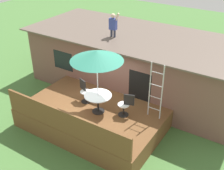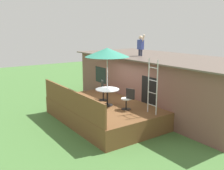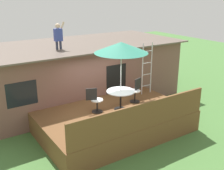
{
  "view_description": "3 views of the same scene",
  "coord_description": "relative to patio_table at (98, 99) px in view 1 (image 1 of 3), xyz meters",
  "views": [
    {
      "loc": [
        5.56,
        -7.36,
        7.12
      ],
      "look_at": [
        0.46,
        0.67,
        1.69
      ],
      "focal_mm": 45.54,
      "sensor_mm": 36.0,
      "label": 1
    },
    {
      "loc": [
        9.41,
        -6.14,
        4.13
      ],
      "look_at": [
        -0.06,
        0.45,
        1.6
      ],
      "focal_mm": 41.36,
      "sensor_mm": 36.0,
      "label": 2
    },
    {
      "loc": [
        -5.21,
        -7.81,
        4.99
      ],
      "look_at": [
        0.19,
        0.41,
        1.66
      ],
      "focal_mm": 44.44,
      "sensor_mm": 36.0,
      "label": 3
    }
  ],
  "objects": [
    {
      "name": "patio_table",
      "position": [
        0.0,
        0.0,
        0.0
      ],
      "size": [
        1.04,
        1.04,
        0.74
      ],
      "color": "black",
      "rests_on": "deck"
    },
    {
      "name": "ground_plane",
      "position": [
        -0.28,
        0.04,
        -1.39
      ],
      "size": [
        40.0,
        40.0,
        0.0
      ],
      "primitive_type": "plane",
      "color": "#477538"
    },
    {
      "name": "patio_chair_right",
      "position": [
        0.99,
        0.36,
        -0.13
      ],
      "size": [
        0.6,
        0.44,
        0.92
      ],
      "rotation": [
        0.0,
        0.0,
        -2.8
      ],
      "color": "black",
      "rests_on": "deck"
    },
    {
      "name": "person_figure",
      "position": [
        -1.12,
        2.84,
        1.95
      ],
      "size": [
        0.47,
        0.2,
        1.11
      ],
      "color": "#33384C",
      "rests_on": "house"
    },
    {
      "name": "patio_umbrella",
      "position": [
        0.0,
        -0.0,
        1.76
      ],
      "size": [
        1.9,
        1.9,
        2.54
      ],
      "color": "silver",
      "rests_on": "deck"
    },
    {
      "name": "patio_chair_left",
      "position": [
        -0.89,
        0.34,
        -0.13
      ],
      "size": [
        0.6,
        0.44,
        0.92
      ],
      "rotation": [
        0.0,
        0.0,
        -0.36
      ],
      "color": "black",
      "rests_on": "deck"
    },
    {
      "name": "house",
      "position": [
        -0.28,
        3.63,
        -0.01
      ],
      "size": [
        10.5,
        4.5,
        2.73
      ],
      "color": "brown",
      "rests_on": "ground"
    },
    {
      "name": "deck",
      "position": [
        -0.28,
        0.04,
        -0.99
      ],
      "size": [
        5.41,
        3.48,
        0.8
      ],
      "primitive_type": "cube",
      "color": "brown",
      "rests_on": "ground"
    },
    {
      "name": "deck_railing",
      "position": [
        -0.28,
        -1.65,
        -0.14
      ],
      "size": [
        5.31,
        0.08,
        0.9
      ],
      "primitive_type": "cube",
      "color": "brown",
      "rests_on": "deck"
    },
    {
      "name": "step_ladder",
      "position": [
        1.94,
        0.85,
        0.51
      ],
      "size": [
        0.52,
        0.04,
        2.2
      ],
      "color": "silver",
      "rests_on": "deck"
    }
  ]
}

